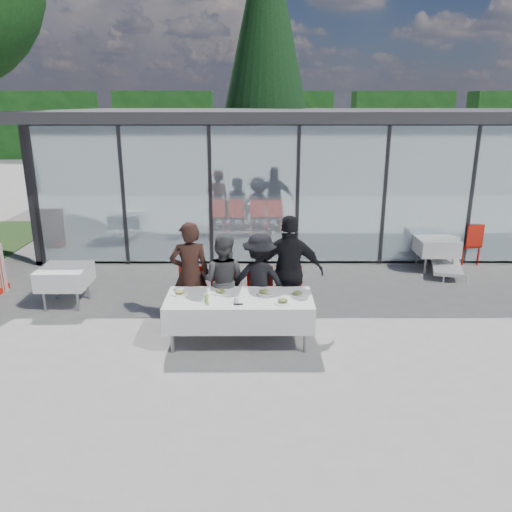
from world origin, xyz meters
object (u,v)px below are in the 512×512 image
at_px(diner_d, 290,272).
at_px(folded_eyeglasses, 238,304).
at_px(plate_d, 298,294).
at_px(plate_a, 180,293).
at_px(diner_chair_a, 192,293).
at_px(conifer_tree, 266,36).
at_px(diner_chair_c, 260,292).
at_px(spare_table_left, 65,277).
at_px(lounger, 446,260).
at_px(spare_chair_b, 471,242).
at_px(diner_chair_b, 224,293).
at_px(diner_chair_d, 289,292).
at_px(diner_c, 260,280).
at_px(plate_b, 221,292).
at_px(spare_table_right, 436,246).
at_px(dining_table, 239,310).
at_px(diner_a, 190,275).
at_px(juice_bottle, 206,299).
at_px(plate_c, 264,292).
at_px(plate_extra, 283,301).

relative_size(diner_d, folded_eyeglasses, 13.51).
bearing_deg(plate_d, plate_a, 178.54).
distance_m(diner_chair_a, plate_a, 0.67).
bearing_deg(conifer_tree, diner_chair_c, -91.60).
distance_m(spare_table_left, lounger, 8.00).
bearing_deg(spare_chair_b, plate_a, -148.28).
xyz_separation_m(diner_chair_b, diner_chair_d, (1.10, 0.00, 0.00)).
relative_size(spare_chair_b, lounger, 0.67).
distance_m(diner_chair_b, diner_c, 0.68).
bearing_deg(conifer_tree, plate_d, -88.94).
height_order(plate_b, plate_d, same).
relative_size(plate_d, spare_table_right, 0.30).
bearing_deg(plate_d, diner_chair_c, 130.83).
distance_m(diner_chair_b, diner_chair_c, 0.62).
bearing_deg(diner_c, diner_chair_b, 3.33).
bearing_deg(dining_table, spare_table_left, 154.91).
xyz_separation_m(diner_chair_c, lounger, (4.18, 2.68, -0.28)).
xyz_separation_m(diner_a, plate_a, (-0.11, -0.51, -0.12)).
height_order(plate_a, spare_table_right, plate_a).
bearing_deg(lounger, plate_d, -137.10).
bearing_deg(diner_chair_c, diner_a, -174.71).
bearing_deg(spare_chair_b, spare_table_left, -164.05).
bearing_deg(spare_chair_b, diner_chair_b, -149.95).
distance_m(spare_table_left, conifer_tree, 13.18).
bearing_deg(spare_table_left, diner_chair_d, -10.76).
bearing_deg(juice_bottle, plate_c, 22.79).
height_order(dining_table, plate_a, plate_a).
height_order(plate_extra, folded_eyeglasses, plate_extra).
bearing_deg(dining_table, lounger, 37.27).
relative_size(plate_b, spare_table_right, 0.30).
distance_m(diner_chair_c, spare_chair_b, 5.88).
distance_m(diner_c, spare_chair_b, 5.94).
bearing_deg(plate_a, plate_b, 3.80).
height_order(diner_chair_d, plate_c, diner_chair_d).
relative_size(diner_c, diner_chair_d, 1.64).
distance_m(dining_table, diner_chair_b, 0.80).
distance_m(plate_extra, folded_eyeglasses, 0.66).
bearing_deg(diner_chair_d, plate_extra, -99.43).
relative_size(plate_d, spare_chair_b, 0.26).
height_order(diner_d, plate_c, diner_d).
xyz_separation_m(diner_c, juice_bottle, (-0.81, -0.86, 0.02)).
xyz_separation_m(diner_chair_c, diner_d, (0.49, -0.11, 0.41)).
bearing_deg(spare_table_left, lounger, 13.80).
bearing_deg(diner_chair_d, diner_c, -167.61).
height_order(diner_c, plate_d, diner_c).
xyz_separation_m(diner_a, diner_chair_d, (1.65, 0.11, -0.36)).
xyz_separation_m(diner_a, plate_b, (0.53, -0.47, -0.12)).
distance_m(plate_c, spare_table_left, 3.90).
relative_size(diner_a, diner_d, 0.95).
distance_m(diner_chair_b, diner_chair_d, 1.10).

